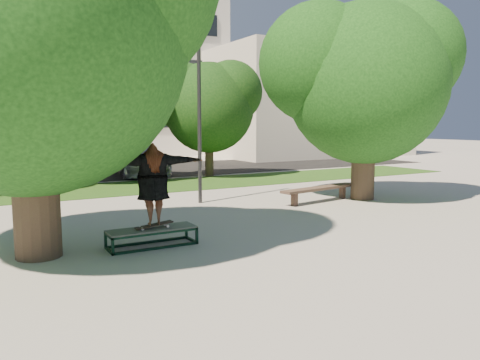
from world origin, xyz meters
TOP-DOWN VIEW (x-y plane):
  - ground at (0.00, 0.00)m, footprint 120.00×120.00m
  - grass_strip at (1.00, 9.50)m, footprint 30.00×4.00m
  - asphalt_strip at (0.00, 16.00)m, footprint 40.00×8.00m
  - tree_left at (-4.29, 1.09)m, footprint 6.96×5.95m
  - tree_right at (5.92, 3.08)m, footprint 6.24×5.33m
  - bg_tree_mid at (-1.08, 12.08)m, footprint 5.76×4.92m
  - bg_tree_right at (4.43, 11.57)m, footprint 5.04×4.31m
  - lamppost at (1.00, 5.00)m, footprint 0.25×0.15m
  - office_building at (-2.00, 31.98)m, footprint 30.00×14.12m
  - side_building at (18.00, 22.00)m, footprint 15.00×10.00m
  - grind_box at (-2.10, 0.66)m, footprint 1.80×0.60m
  - skater_rig at (-2.05, 0.66)m, footprint 2.11×0.91m
  - bench at (4.40, 3.26)m, footprint 3.18×0.95m
  - car_dark at (-2.14, 14.40)m, footprint 1.77×4.14m
  - car_grey at (-1.62, 16.11)m, footprint 2.63×5.38m
  - car_silver_b at (1.82, 13.99)m, footprint 2.71×5.63m

SIDE VIEW (x-z plane):
  - ground at x=0.00m, z-range 0.00..0.00m
  - asphalt_strip at x=0.00m, z-range 0.00..0.01m
  - grass_strip at x=1.00m, z-range 0.00..0.02m
  - grind_box at x=-2.10m, z-range 0.00..0.38m
  - bench at x=4.40m, z-range 0.16..0.65m
  - car_dark at x=-2.14m, z-range 0.00..1.33m
  - car_grey at x=-1.62m, z-range 0.00..1.47m
  - car_silver_b at x=1.82m, z-range 0.00..1.58m
  - skater_rig at x=-2.05m, z-range 0.41..2.15m
  - lamppost at x=1.00m, z-range 0.10..6.21m
  - bg_tree_right at x=4.43m, z-range 0.77..6.21m
  - side_building at x=18.00m, z-range 0.00..8.00m
  - bg_tree_mid at x=-1.08m, z-range 0.90..7.14m
  - tree_right at x=5.92m, z-range 0.84..7.35m
  - tree_left at x=-4.29m, z-range 0.86..7.98m
  - office_building at x=-2.00m, z-range 0.00..16.00m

